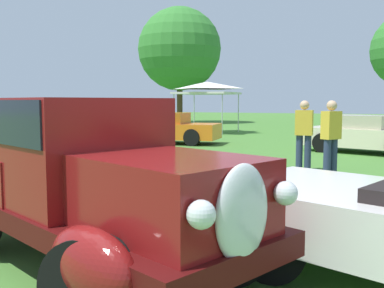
{
  "coord_description": "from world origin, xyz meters",
  "views": [
    {
      "loc": [
        2.83,
        -3.5,
        1.67
      ],
      "look_at": [
        -0.1,
        3.26,
        0.96
      ],
      "focal_mm": 41.64,
      "sensor_mm": 36.0,
      "label": 1
    }
  ],
  "objects_px": {
    "show_car_charcoal": "(58,127)",
    "show_car_orange": "(167,128)",
    "show_car_cream": "(365,135)",
    "feature_pickup_truck": "(85,183)",
    "spectator_between_cars": "(304,133)",
    "spectator_near_truck": "(331,137)",
    "canopy_tent_left_field": "(207,87)"
  },
  "relations": [
    {
      "from": "feature_pickup_truck",
      "to": "show_car_charcoal",
      "type": "xyz_separation_m",
      "value": [
        -10.08,
        11.55,
        -0.26
      ]
    },
    {
      "from": "spectator_between_cars",
      "to": "canopy_tent_left_field",
      "type": "height_order",
      "value": "canopy_tent_left_field"
    },
    {
      "from": "feature_pickup_truck",
      "to": "show_car_orange",
      "type": "height_order",
      "value": "feature_pickup_truck"
    },
    {
      "from": "show_car_cream",
      "to": "canopy_tent_left_field",
      "type": "relative_size",
      "value": 1.41
    },
    {
      "from": "show_car_orange",
      "to": "spectator_between_cars",
      "type": "distance_m",
      "value": 7.92
    },
    {
      "from": "spectator_near_truck",
      "to": "spectator_between_cars",
      "type": "distance_m",
      "value": 1.15
    },
    {
      "from": "feature_pickup_truck",
      "to": "canopy_tent_left_field",
      "type": "xyz_separation_m",
      "value": [
        -6.01,
        18.54,
        1.56
      ]
    },
    {
      "from": "show_car_cream",
      "to": "show_car_orange",
      "type": "bearing_deg",
      "value": 176.92
    },
    {
      "from": "show_car_charcoal",
      "to": "show_car_orange",
      "type": "relative_size",
      "value": 1.04
    },
    {
      "from": "show_car_orange",
      "to": "spectator_between_cars",
      "type": "bearing_deg",
      "value": -38.97
    },
    {
      "from": "show_car_cream",
      "to": "canopy_tent_left_field",
      "type": "bearing_deg",
      "value": 140.58
    },
    {
      "from": "spectator_between_cars",
      "to": "show_car_cream",
      "type": "bearing_deg",
      "value": 75.38
    },
    {
      "from": "show_car_cream",
      "to": "spectator_near_truck",
      "type": "bearing_deg",
      "value": -94.97
    },
    {
      "from": "show_car_orange",
      "to": "spectator_between_cars",
      "type": "relative_size",
      "value": 2.47
    },
    {
      "from": "feature_pickup_truck",
      "to": "canopy_tent_left_field",
      "type": "relative_size",
      "value": 1.5
    },
    {
      "from": "show_car_charcoal",
      "to": "canopy_tent_left_field",
      "type": "height_order",
      "value": "canopy_tent_left_field"
    },
    {
      "from": "show_car_charcoal",
      "to": "show_car_cream",
      "type": "xyz_separation_m",
      "value": [
        12.2,
        0.3,
        -0.0
      ]
    },
    {
      "from": "spectator_near_truck",
      "to": "show_car_charcoal",
      "type": "bearing_deg",
      "value": 156.19
    },
    {
      "from": "show_car_cream",
      "to": "canopy_tent_left_field",
      "type": "height_order",
      "value": "canopy_tent_left_field"
    },
    {
      "from": "feature_pickup_truck",
      "to": "show_car_orange",
      "type": "bearing_deg",
      "value": 113.1
    },
    {
      "from": "spectator_near_truck",
      "to": "spectator_between_cars",
      "type": "relative_size",
      "value": 1.0
    },
    {
      "from": "feature_pickup_truck",
      "to": "show_car_orange",
      "type": "xyz_separation_m",
      "value": [
        -5.22,
        12.25,
        -0.26
      ]
    },
    {
      "from": "canopy_tent_left_field",
      "to": "show_car_charcoal",
      "type": "bearing_deg",
      "value": -120.23
    },
    {
      "from": "spectator_near_truck",
      "to": "show_car_cream",
      "type": "bearing_deg",
      "value": 85.03
    },
    {
      "from": "show_car_charcoal",
      "to": "spectator_near_truck",
      "type": "xyz_separation_m",
      "value": [
        11.73,
        -5.18,
        0.31
      ]
    },
    {
      "from": "show_car_charcoal",
      "to": "feature_pickup_truck",
      "type": "bearing_deg",
      "value": -48.9
    },
    {
      "from": "show_car_charcoal",
      "to": "spectator_between_cars",
      "type": "xyz_separation_m",
      "value": [
        11.01,
        -4.28,
        0.31
      ]
    },
    {
      "from": "show_car_cream",
      "to": "spectator_between_cars",
      "type": "height_order",
      "value": "spectator_between_cars"
    },
    {
      "from": "feature_pickup_truck",
      "to": "canopy_tent_left_field",
      "type": "distance_m",
      "value": 19.55
    },
    {
      "from": "show_car_charcoal",
      "to": "canopy_tent_left_field",
      "type": "xyz_separation_m",
      "value": [
        4.07,
        6.99,
        1.82
      ]
    },
    {
      "from": "show_car_charcoal",
      "to": "canopy_tent_left_field",
      "type": "bearing_deg",
      "value": 59.77
    },
    {
      "from": "feature_pickup_truck",
      "to": "spectator_between_cars",
      "type": "relative_size",
      "value": 2.6
    }
  ]
}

